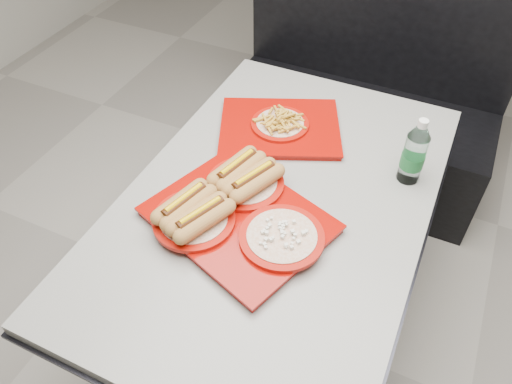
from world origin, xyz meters
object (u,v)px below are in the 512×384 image
at_px(booth_bench, 361,103).
at_px(water_bottle, 414,154).
at_px(tray_near, 235,209).
at_px(diner_table, 276,232).
at_px(tray_far, 280,125).

distance_m(booth_bench, water_bottle, 1.01).
distance_m(booth_bench, tray_near, 1.29).
height_order(diner_table, booth_bench, booth_bench).
xyz_separation_m(tray_near, water_bottle, (0.43, 0.39, 0.06)).
height_order(diner_table, tray_far, tray_far).
bearing_deg(tray_far, diner_table, -68.25).
bearing_deg(tray_far, tray_near, -84.39).
distance_m(diner_table, booth_bench, 1.11).
height_order(diner_table, water_bottle, water_bottle).
height_order(diner_table, tray_near, tray_near).
xyz_separation_m(tray_near, tray_far, (-0.04, 0.44, -0.02)).
bearing_deg(booth_bench, tray_far, -99.00).
bearing_deg(tray_near, diner_table, 58.99).
relative_size(booth_bench, tray_near, 2.26).
bearing_deg(diner_table, booth_bench, 90.00).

